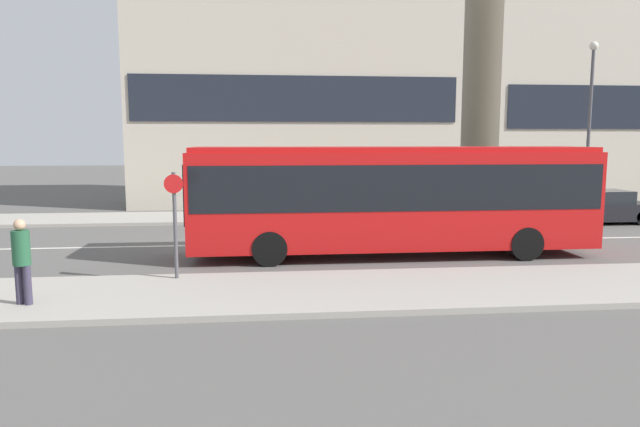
{
  "coord_description": "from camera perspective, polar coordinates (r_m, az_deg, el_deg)",
  "views": [
    {
      "loc": [
        0.89,
        -18.49,
        3.41
      ],
      "look_at": [
        2.61,
        -1.85,
        1.24
      ],
      "focal_mm": 32.0,
      "sensor_mm": 36.0,
      "label": 1
    }
  ],
  "objects": [
    {
      "name": "pedestrian_near_stop",
      "position": [
        12.79,
        -27.68,
        -3.8
      ],
      "size": [
        0.34,
        0.34,
        1.72
      ],
      "rotation": [
        0.0,
        0.0,
        2.79
      ],
      "color": "#383347",
      "rests_on": "sidewalk_near"
    },
    {
      "name": "sidewalk_near",
      "position": [
        12.71,
        -9.8,
        -7.95
      ],
      "size": [
        44.0,
        3.5,
        0.13
      ],
      "color": "#A39E93",
      "rests_on": "ground_plane"
    },
    {
      "name": "bus_stop_sign",
      "position": [
        13.82,
        -14.32,
        -0.3
      ],
      "size": [
        0.44,
        0.12,
        2.53
      ],
      "color": "#4C4C51",
      "rests_on": "sidewalk_near"
    },
    {
      "name": "street_lamp",
      "position": [
        27.33,
        25.39,
        9.19
      ],
      "size": [
        0.36,
        0.36,
        7.38
      ],
      "color": "#4C4C51",
      "rests_on": "sidewalk_far"
    },
    {
      "name": "lane_centerline",
      "position": [
        18.82,
        -8.52,
        -3.1
      ],
      "size": [
        41.8,
        0.16,
        0.01
      ],
      "color": "silver",
      "rests_on": "ground_plane"
    },
    {
      "name": "parked_car_0",
      "position": [
        26.07,
        26.26,
        0.53
      ],
      "size": [
        4.14,
        1.68,
        1.35
      ],
      "color": "black",
      "rests_on": "ground_plane"
    },
    {
      "name": "sidewalk_far",
      "position": [
        24.98,
        -7.88,
        -0.36
      ],
      "size": [
        44.0,
        3.5,
        0.13
      ],
      "color": "#A39E93",
      "rests_on": "ground_plane"
    },
    {
      "name": "apartment_block_left_tower",
      "position": [
        31.75,
        -2.75,
        18.92
      ],
      "size": [
        16.48,
        6.23,
        19.52
      ],
      "color": "beige",
      "rests_on": "ground_plane"
    },
    {
      "name": "ground_plane",
      "position": [
        18.82,
        -8.52,
        -3.12
      ],
      "size": [
        120.0,
        120.0,
        0.0
      ],
      "primitive_type": "plane",
      "color": "#595654"
    },
    {
      "name": "city_bus",
      "position": [
        16.85,
        7.21,
        2.01
      ],
      "size": [
        11.73,
        2.52,
        3.2
      ],
      "rotation": [
        0.0,
        0.0,
        -0.08
      ],
      "color": "red",
      "rests_on": "ground_plane"
    }
  ]
}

